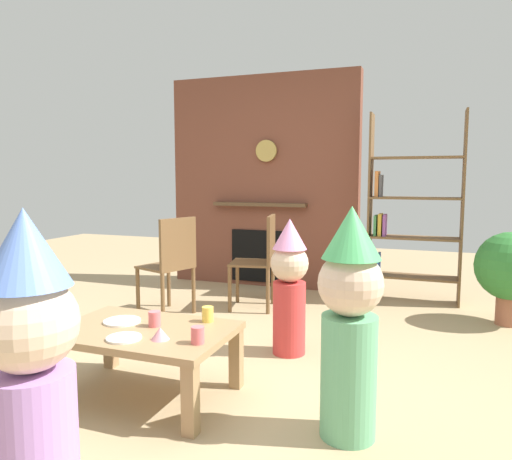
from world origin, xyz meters
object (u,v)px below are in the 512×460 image
birthday_cake_slice (160,333)px  paper_cup_near_right (198,335)px  paper_plate_rear (122,321)px  child_in_pink (350,317)px  dining_chair_left (172,260)px  bookshelf (408,214)px  paper_cup_center (208,314)px  paper_plate_front (124,338)px  paper_cup_near_left (155,319)px  dining_chair_middle (261,256)px  child_by_the_chairs (289,283)px  potted_plant_tall (511,268)px  child_with_cone_hat (31,373)px  coffee_table (144,339)px

birthday_cake_slice → paper_cup_near_right: bearing=3.6°
paper_plate_rear → child_in_pink: size_ratio=0.19×
paper_plate_rear → dining_chair_left: bearing=108.9°
paper_plate_rear → bookshelf: bearing=61.5°
paper_cup_center → paper_plate_rear: 0.51m
paper_cup_center → paper_plate_front: paper_cup_center is taller
paper_cup_near_left → dining_chair_middle: (-0.03, 1.93, 0.07)m
child_in_pink → child_by_the_chairs: 1.13m
bookshelf → potted_plant_tall: size_ratio=2.37×
paper_cup_near_left → child_by_the_chairs: (0.55, 0.88, 0.07)m
child_with_cone_hat → potted_plant_tall: bearing=-44.4°
paper_cup_center → paper_plate_front: bearing=-123.2°
child_with_cone_hat → potted_plant_tall: (1.87, 3.33, -0.13)m
child_in_pink → child_with_cone_hat: bearing=52.2°
paper_plate_front → birthday_cake_slice: bearing=18.4°
paper_cup_near_left → dining_chair_middle: 1.93m
child_with_cone_hat → paper_cup_near_left: bearing=-2.5°
paper_cup_center → potted_plant_tall: potted_plant_tall is taller
child_by_the_chairs → coffee_table: bearing=-0.0°
paper_cup_near_right → paper_plate_front: bearing=-169.3°
paper_plate_front → paper_plate_rear: 0.31m
paper_cup_near_right → dining_chair_left: size_ratio=0.10×
dining_chair_middle → child_in_pink: bearing=109.0°
paper_cup_near_right → potted_plant_tall: bearing=53.1°
dining_chair_left → coffee_table: bearing=134.7°
child_with_cone_hat → bookshelf: bearing=-29.6°
paper_plate_rear → dining_chair_left: size_ratio=0.24×
paper_plate_rear → child_in_pink: bearing=-3.7°
bookshelf → birthday_cake_slice: 3.15m
dining_chair_left → dining_chair_middle: size_ratio=1.00×
coffee_table → child_with_cone_hat: (0.30, -1.10, 0.28)m
paper_cup_center → paper_plate_rear: bearing=-158.6°
bookshelf → dining_chair_left: 2.39m
paper_plate_front → paper_plate_rear: same height
coffee_table → birthday_cake_slice: bearing=-34.0°
birthday_cake_slice → dining_chair_left: dining_chair_left is taller
paper_cup_center → dining_chair_middle: size_ratio=0.10×
paper_cup_near_right → potted_plant_tall: size_ratio=0.11×
paper_plate_rear → paper_cup_center: bearing=21.4°
paper_plate_rear → potted_plant_tall: (2.35, 2.17, 0.08)m
birthday_cake_slice → dining_chair_left: (-0.86, 1.61, 0.08)m
paper_cup_near_left → birthday_cake_slice: size_ratio=0.88×
paper_cup_center → child_in_pink: child_in_pink is taller
paper_cup_near_left → child_in_pink: (1.13, -0.09, 0.15)m
paper_cup_near_left → paper_plate_front: bearing=-98.0°
paper_cup_near_right → bookshelf: bearing=72.9°
bookshelf → coffee_table: size_ratio=1.91×
bookshelf → paper_cup_near_left: bookshelf is taller
dining_chair_middle → child_by_the_chairs: bearing=108.1°
bookshelf → child_with_cone_hat: bearing=-104.4°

